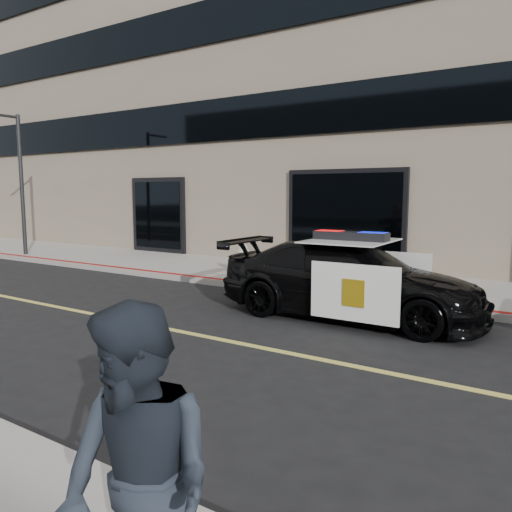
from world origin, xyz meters
The scene contains 7 objects.
ground centered at (0.00, 0.00, 0.00)m, with size 120.00×120.00×0.00m, color black.
sidewalk_n centered at (0.00, 5.25, 0.07)m, with size 60.00×3.50×0.15m, color gray.
building_n centered at (0.00, 10.50, 6.00)m, with size 60.00×7.00×12.00m, color #756856.
police_car centered at (1.05, 2.38, 0.70)m, with size 2.26×4.80×1.55m.
fire_hydrant centered at (-2.71, 4.48, 0.53)m, with size 0.36×0.50×0.80m.
street_light centered at (-11.33, 3.89, 2.71)m, with size 0.13×1.18×4.63m.
pedestrian_b centered at (2.92, -4.50, 0.96)m, with size 0.87×0.72×1.62m, color #202731.
Camera 1 is at (4.43, -5.90, 2.23)m, focal length 35.00 mm.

